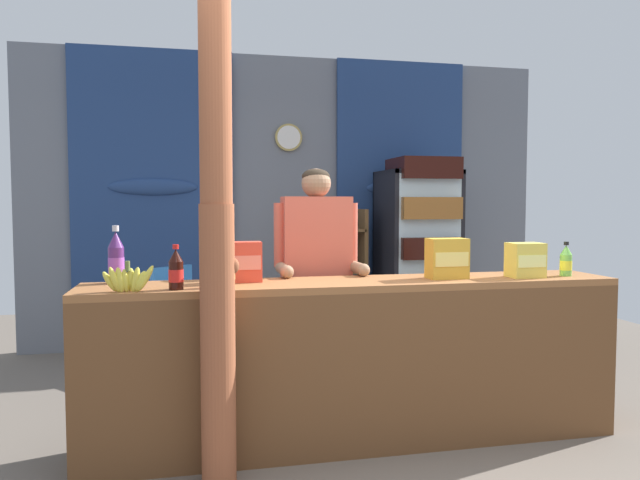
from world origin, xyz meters
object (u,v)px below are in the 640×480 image
Objects in this scene: soda_bottle_lime_soda at (566,261)px; snack_box_choco_powder at (447,258)px; snack_box_instant_noodle at (525,260)px; banana_bunch at (128,280)px; stall_counter at (362,349)px; plastic_lawn_chair at (182,310)px; timber_post at (217,216)px; bottle_shelf_rack at (341,276)px; drink_fridge at (419,245)px; snack_box_crackers at (247,262)px; soda_bottle_iced_tea at (229,269)px; soda_bottle_grape_soda at (116,259)px; shopkeeper at (316,261)px; soda_bottle_cola at (176,270)px.

snack_box_choco_powder is at bearing 176.95° from soda_bottle_lime_soda.
banana_bunch is at bearing -177.42° from snack_box_instant_noodle.
stall_counter is 3.60× the size of plastic_lawn_chair.
stall_counter is 1.14m from snack_box_instant_noodle.
stall_counter is 1.40m from soda_bottle_lime_soda.
timber_post is 2.08× the size of bottle_shelf_rack.
drink_fridge is 3.32m from banana_bunch.
banana_bunch is at bearing -125.51° from bottle_shelf_rack.
timber_post reaches higher than snack_box_crackers.
snack_box_instant_noodle is at bearing -94.54° from drink_fridge.
soda_bottle_iced_tea reaches higher than plastic_lawn_chair.
soda_bottle_grape_soda is at bearing 134.57° from timber_post.
shopkeeper reaches higher than soda_bottle_lime_soda.
soda_bottle_grape_soda reaches higher than snack_box_instant_noodle.
drink_fridge is 7.98× the size of snack_box_crackers.
soda_bottle_cola reaches higher than soda_bottle_lime_soda.
drink_fridge is 2.14m from snack_box_instant_noodle.
plastic_lawn_chair is 1.89m from snack_box_crackers.
banana_bunch is (-2.45, -2.23, 0.01)m from drink_fridge.
timber_post is 0.56m from snack_box_crackers.
drink_fridge reaches higher than bottle_shelf_rack.
banana_bunch is at bearing 156.18° from timber_post.
snack_box_instant_noodle is at bearing -5.89° from soda_bottle_grape_soda.
bottle_shelf_rack is 0.83× the size of shopkeeper.
timber_post reaches higher than snack_box_instant_noodle.
snack_box_instant_noodle is at bearing -5.28° from snack_box_crackers.
snack_box_crackers reaches higher than stall_counter.
snack_box_choco_powder is at bearing 4.73° from soda_bottle_cola.
timber_post is 10.25× the size of banana_bunch.
snack_box_instant_noodle is at bearing -6.08° from snack_box_choco_powder.
soda_bottle_lime_soda is at bearing 2.01° from stall_counter.
drink_fridge is 2.18m from snack_box_choco_powder.
soda_bottle_lime_soda is (0.84, -2.30, 0.34)m from bottle_shelf_rack.
snack_box_instant_noodle is (2.05, 0.08, 0.01)m from soda_bottle_cola.
snack_box_crackers is (-0.48, -0.36, 0.04)m from shopkeeper.
drink_fridge is at bearing 48.05° from soda_bottle_iced_tea.
bottle_shelf_rack is 5.75× the size of soda_bottle_cola.
timber_post is (-0.81, -0.26, 0.76)m from stall_counter.
stall_counter is at bearing 3.08° from banana_bunch.
soda_bottle_grape_soda is at bearing -101.04° from plastic_lawn_chair.
soda_bottle_grape_soda is at bearing 174.16° from snack_box_choco_powder.
drink_fridge is at bearing 5.70° from plastic_lawn_chair.
soda_bottle_lime_soda is at bearing 8.16° from timber_post.
stall_counter is 14.65× the size of soda_bottle_lime_soda.
snack_box_choco_powder is at bearing -107.44° from drink_fridge.
soda_bottle_cola is at bearing -177.83° from soda_bottle_lime_soda.
soda_bottle_iced_tea is (0.28, -1.94, 0.55)m from plastic_lawn_chair.
snack_box_choco_powder is (1.29, 0.08, 0.02)m from soda_bottle_iced_tea.
drink_fridge is (1.20, 2.17, 0.42)m from stall_counter.
soda_bottle_grape_soda is at bearing -143.49° from drink_fridge.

